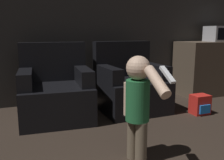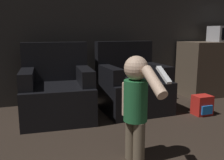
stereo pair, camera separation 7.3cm
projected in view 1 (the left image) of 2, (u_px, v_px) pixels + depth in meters
The scene contains 7 objects.
wall_back at pixel (70, 18), 3.79m from camera, with size 8.40×0.05×2.60m.
armchair_left at pixel (56, 93), 3.18m from camera, with size 0.93×0.90×0.96m.
armchair_right at pixel (130, 86), 3.55m from camera, with size 0.88×0.86×0.96m.
person_toddler at pixel (138, 101), 2.06m from camera, with size 0.20×0.61×0.91m.
toy_backpack at pixel (200, 104), 3.37m from camera, with size 0.23×0.21×0.26m.
kitchen_counter at pixel (212, 68), 4.47m from camera, with size 1.26×0.60×0.93m.
microwave at pixel (221, 34), 4.41m from camera, with size 0.53×0.33×0.27m.
Camera 1 is at (-0.80, 0.63, 1.10)m, focal length 40.00 mm.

